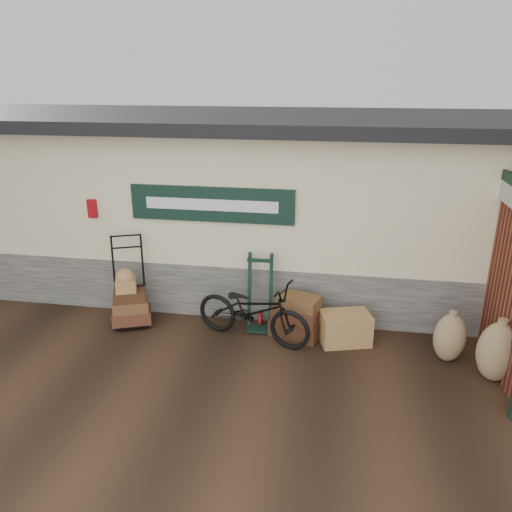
{
  "coord_description": "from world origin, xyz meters",
  "views": [
    {
      "loc": [
        1.65,
        -6.35,
        3.85
      ],
      "look_at": [
        0.41,
        0.9,
        1.17
      ],
      "focal_mm": 35.0,
      "sensor_mm": 36.0,
      "label": 1
    }
  ],
  "objects_px": {
    "porter_trolley": "(129,280)",
    "bicycle": "(253,307)",
    "green_barrow": "(260,292)",
    "wicker_hamper": "(345,328)",
    "suitcase_stack": "(297,315)"
  },
  "relations": [
    {
      "from": "green_barrow",
      "to": "wicker_hamper",
      "type": "bearing_deg",
      "value": -12.46
    },
    {
      "from": "green_barrow",
      "to": "wicker_hamper",
      "type": "height_order",
      "value": "green_barrow"
    },
    {
      "from": "porter_trolley",
      "to": "suitcase_stack",
      "type": "bearing_deg",
      "value": -21.71
    },
    {
      "from": "porter_trolley",
      "to": "bicycle",
      "type": "bearing_deg",
      "value": -28.9
    },
    {
      "from": "wicker_hamper",
      "to": "bicycle",
      "type": "distance_m",
      "value": 1.44
    },
    {
      "from": "porter_trolley",
      "to": "bicycle",
      "type": "relative_size",
      "value": 0.79
    },
    {
      "from": "bicycle",
      "to": "porter_trolley",
      "type": "bearing_deg",
      "value": 99.22
    },
    {
      "from": "green_barrow",
      "to": "wicker_hamper",
      "type": "relative_size",
      "value": 1.68
    },
    {
      "from": "porter_trolley",
      "to": "suitcase_stack",
      "type": "height_order",
      "value": "porter_trolley"
    },
    {
      "from": "porter_trolley",
      "to": "wicker_hamper",
      "type": "bearing_deg",
      "value": -23.52
    },
    {
      "from": "suitcase_stack",
      "to": "wicker_hamper",
      "type": "distance_m",
      "value": 0.76
    },
    {
      "from": "green_barrow",
      "to": "porter_trolley",
      "type": "bearing_deg",
      "value": -178.41
    },
    {
      "from": "porter_trolley",
      "to": "bicycle",
      "type": "height_order",
      "value": "porter_trolley"
    },
    {
      "from": "suitcase_stack",
      "to": "bicycle",
      "type": "height_order",
      "value": "bicycle"
    },
    {
      "from": "green_barrow",
      "to": "suitcase_stack",
      "type": "xyz_separation_m",
      "value": [
        0.6,
        -0.14,
        -0.28
      ]
    }
  ]
}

